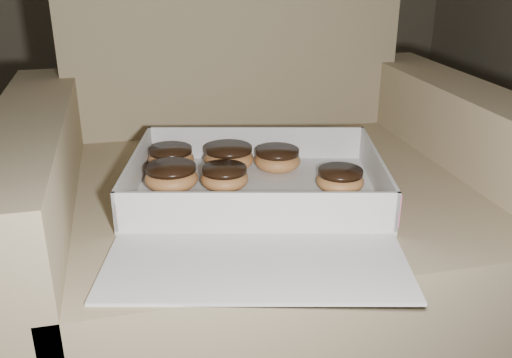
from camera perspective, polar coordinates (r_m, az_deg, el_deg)
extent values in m
cube|color=#897D57|center=(1.24, 1.06, -9.73)|extent=(0.79, 0.79, 0.46)
cube|color=#897D57|center=(1.41, -2.60, 16.80)|extent=(0.79, 0.15, 0.57)
cube|color=#897D57|center=(1.18, -19.84, -8.58)|extent=(0.13, 0.79, 0.62)
cube|color=#897D57|center=(1.36, 19.02, -4.20)|extent=(0.13, 0.79, 0.62)
cube|color=silver|center=(1.06, 0.00, -1.20)|extent=(0.51, 0.43, 0.01)
cube|color=silver|center=(1.19, 0.00, 3.66)|extent=(0.44, 0.11, 0.07)
cube|color=silver|center=(0.89, 0.00, -3.31)|extent=(0.44, 0.11, 0.07)
cube|color=silver|center=(1.06, -11.97, 0.67)|extent=(0.08, 0.33, 0.07)
cube|color=silver|center=(1.06, 11.97, 0.67)|extent=(0.08, 0.33, 0.07)
cube|color=#DE5983|center=(1.06, 12.20, 0.67)|extent=(0.08, 0.32, 0.06)
cube|color=silver|center=(0.82, -0.01, -8.69)|extent=(0.47, 0.29, 0.01)
ellipsoid|color=#BA7A41|center=(1.05, -8.44, 0.06)|extent=(0.10, 0.10, 0.05)
cylinder|color=black|center=(1.04, -8.50, 1.10)|extent=(0.09, 0.09, 0.01)
ellipsoid|color=#BA7A41|center=(1.13, -2.72, 2.04)|extent=(0.10, 0.10, 0.05)
cylinder|color=black|center=(1.13, -2.74, 3.04)|extent=(0.09, 0.09, 0.01)
ellipsoid|color=#BA7A41|center=(1.15, -8.49, 1.99)|extent=(0.09, 0.09, 0.04)
cylinder|color=black|center=(1.14, -8.54, 2.89)|extent=(0.08, 0.08, 0.01)
ellipsoid|color=#BA7A41|center=(1.05, 8.40, -0.22)|extent=(0.09, 0.09, 0.04)
cylinder|color=black|center=(1.04, 8.46, 0.70)|extent=(0.08, 0.08, 0.01)
ellipsoid|color=#BA7A41|center=(1.13, 2.17, 1.86)|extent=(0.09, 0.09, 0.04)
cylinder|color=black|center=(1.12, 2.18, 2.77)|extent=(0.08, 0.08, 0.01)
ellipsoid|color=#BA7A41|center=(1.05, -3.15, 0.03)|extent=(0.09, 0.09, 0.04)
cylinder|color=black|center=(1.04, -3.17, 0.96)|extent=(0.08, 0.08, 0.01)
ellipsoid|color=black|center=(0.95, -12.05, -4.26)|extent=(0.01, 0.01, 0.00)
ellipsoid|color=black|center=(0.97, 4.54, -2.97)|extent=(0.01, 0.01, 0.00)
ellipsoid|color=black|center=(0.99, 8.94, -2.67)|extent=(0.01, 0.01, 0.00)
ellipsoid|color=black|center=(1.01, -6.79, -2.16)|extent=(0.01, 0.01, 0.00)
ellipsoid|color=black|center=(1.02, -8.85, -1.91)|extent=(0.01, 0.01, 0.00)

